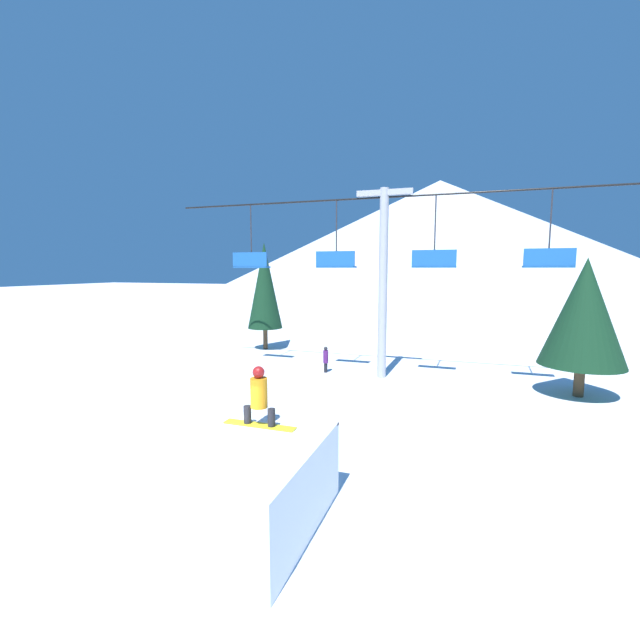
{
  "coord_description": "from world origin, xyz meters",
  "views": [
    {
      "loc": [
        5.04,
        -6.24,
        4.86
      ],
      "look_at": [
        1.09,
        5.23,
        3.39
      ],
      "focal_mm": 24.0,
      "sensor_mm": 36.0,
      "label": 1
    }
  ],
  "objects_px": {
    "distant_skier": "(326,358)",
    "snowboarder": "(259,397)",
    "snow_ramp": "(239,484)",
    "pine_tree_near": "(584,312)"
  },
  "relations": [
    {
      "from": "snow_ramp",
      "to": "pine_tree_near",
      "type": "relative_size",
      "value": 0.65
    },
    {
      "from": "snowboarder",
      "to": "distant_skier",
      "type": "height_order",
      "value": "snowboarder"
    },
    {
      "from": "distant_skier",
      "to": "snowboarder",
      "type": "bearing_deg",
      "value": -78.91
    },
    {
      "from": "distant_skier",
      "to": "snow_ramp",
      "type": "bearing_deg",
      "value": -79.58
    },
    {
      "from": "snowboarder",
      "to": "pine_tree_near",
      "type": "height_order",
      "value": "pine_tree_near"
    },
    {
      "from": "snow_ramp",
      "to": "distant_skier",
      "type": "distance_m",
      "value": 12.09
    },
    {
      "from": "snow_ramp",
      "to": "snowboarder",
      "type": "bearing_deg",
      "value": 92.52
    },
    {
      "from": "snow_ramp",
      "to": "distant_skier",
      "type": "height_order",
      "value": "snow_ramp"
    },
    {
      "from": "snow_ramp",
      "to": "snowboarder",
      "type": "relative_size",
      "value": 2.15
    },
    {
      "from": "snowboarder",
      "to": "distant_skier",
      "type": "distance_m",
      "value": 11.26
    }
  ]
}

